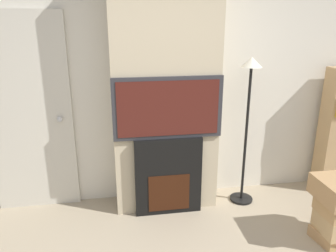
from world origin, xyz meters
name	(u,v)px	position (x,y,z in m)	size (l,w,h in m)	color
wall_back	(162,82)	(0.00, 2.03, 1.35)	(6.00, 0.06, 2.70)	silver
chimney_breast	(165,85)	(0.00, 1.81, 1.35)	(1.09, 0.38, 2.70)	#BCAD8E
fireplace	(168,176)	(0.00, 1.62, 0.42)	(0.70, 0.15, 0.85)	black
television	(168,108)	(0.00, 1.62, 1.16)	(1.10, 0.07, 0.63)	#2D2D33
floor_lamp	(248,108)	(0.87, 1.70, 1.10)	(0.26, 0.26, 1.63)	black
entry_door	(30,116)	(-1.39, 1.97, 1.05)	(0.86, 0.09, 2.09)	beige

